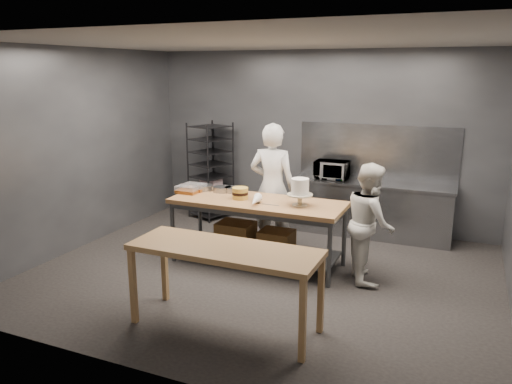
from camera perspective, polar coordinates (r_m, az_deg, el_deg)
ground at (r=6.80m, az=0.77°, el=-9.29°), size 6.00×6.00×0.00m
back_wall at (r=8.70m, az=7.19°, el=5.98°), size 6.00×0.04×3.00m
work_table at (r=6.97m, az=-0.05°, el=-3.70°), size 2.40×0.90×0.92m
near_counter at (r=5.18m, az=-3.60°, el=-7.21°), size 2.00×0.70×0.90m
back_counter at (r=8.38m, az=12.93°, el=-1.89°), size 2.60×0.60×0.90m
splashback_panel at (r=8.48m, az=13.63°, el=4.48°), size 2.60×0.02×0.90m
speed_rack at (r=9.16m, az=-5.20°, el=2.34°), size 0.79×0.82×1.75m
chef_behind at (r=7.45m, az=1.88°, el=0.55°), size 0.72×0.50×1.92m
chef_right at (r=6.54m, az=12.89°, el=-3.42°), size 0.82×0.91×1.54m
microwave at (r=8.38m, az=8.65°, el=2.52°), size 0.54×0.37×0.30m
frosted_cake_stand at (r=6.56m, az=5.05°, el=0.35°), size 0.34×0.34×0.37m
layer_cake at (r=6.93m, az=-1.82°, el=-0.14°), size 0.22×0.22×0.16m
cake_pans at (r=7.39m, az=-4.36°, el=0.38°), size 0.75×0.32×0.07m
piping_bag at (r=6.61m, az=-0.09°, el=-1.00°), size 0.19×0.40×0.12m
offset_spatula at (r=6.67m, az=0.76°, el=-1.34°), size 0.36×0.02×0.02m
pastry_clamshells at (r=7.38m, az=-7.45°, el=0.42°), size 0.33×0.38×0.11m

